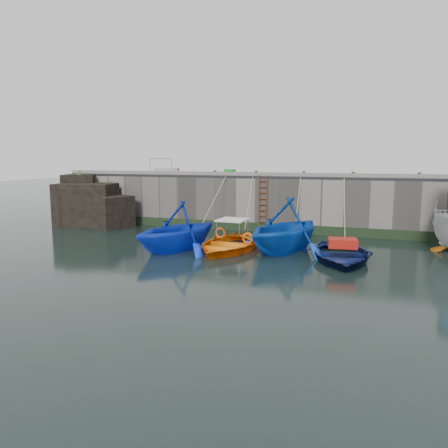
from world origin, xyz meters
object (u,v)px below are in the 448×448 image
(boat_near_navy, at_px, (340,260))
(bollard_b, at_px, (256,173))
(fish_crate, at_px, (230,172))
(ladder, at_px, (263,204))
(boat_near_blue, at_px, (229,249))
(bollard_d, at_px, (353,174))
(boat_near_white, at_px, (178,250))
(boat_near_blacktrim, at_px, (284,251))
(bollard_c, at_px, (304,174))
(bollard_e, at_px, (419,175))
(bollard_a, at_px, (215,173))

(boat_near_navy, distance_m, bollard_b, 8.56)
(fish_crate, bearing_deg, ladder, -7.34)
(boat_near_blue, relative_size, bollard_b, 17.78)
(bollard_b, relative_size, bollard_d, 1.00)
(boat_near_blue, xyz_separation_m, boat_near_navy, (5.00, -0.40, 0.00))
(boat_near_white, height_order, bollard_d, bollard_d)
(boat_near_blacktrim, bearing_deg, fish_crate, 147.52)
(bollard_d, bearing_deg, fish_crate, 173.04)
(boat_near_blue, xyz_separation_m, fish_crate, (-2.14, 6.37, 3.32))
(boat_near_navy, bearing_deg, fish_crate, 126.67)
(boat_near_white, bearing_deg, boat_near_blacktrim, 36.35)
(boat_near_white, relative_size, boat_near_navy, 1.01)
(bollard_c, xyz_separation_m, bollard_e, (5.80, 0.00, 0.00))
(bollard_d, xyz_separation_m, bollard_e, (3.20, 0.00, 0.00))
(bollard_e, bearing_deg, ladder, -177.60)
(boat_near_white, bearing_deg, fish_crate, 109.54)
(ladder, height_order, boat_near_blue, ladder)
(bollard_a, bearing_deg, boat_near_white, -85.03)
(bollard_e, bearing_deg, boat_near_blacktrim, -139.42)
(boat_near_navy, relative_size, bollard_b, 17.04)
(bollard_c, xyz_separation_m, bollard_d, (2.60, 0.00, 0.00))
(bollard_a, bearing_deg, boat_near_blacktrim, -43.40)
(boat_near_blue, xyz_separation_m, bollard_e, (8.25, 5.49, 3.30))
(fish_crate, xyz_separation_m, bollard_a, (-0.61, -0.88, -0.02))
(boat_near_white, distance_m, bollard_a, 7.15)
(boat_near_white, relative_size, bollard_d, 17.13)
(bollard_b, bearing_deg, fish_crate, 155.09)
(ladder, relative_size, bollard_e, 11.43)
(fish_crate, bearing_deg, bollard_e, 14.74)
(boat_near_blacktrim, distance_m, boat_near_navy, 2.69)
(boat_near_white, bearing_deg, bollard_a, 114.99)
(ladder, relative_size, fish_crate, 5.33)
(boat_near_white, height_order, bollard_c, bollard_c)
(boat_near_blacktrim, relative_size, boat_near_navy, 1.09)
(boat_near_navy, bearing_deg, ladder, 120.66)
(boat_near_white, bearing_deg, boat_near_navy, 23.34)
(boat_near_white, height_order, bollard_e, bollard_e)
(bollard_b, xyz_separation_m, bollard_e, (8.50, 0.00, 0.00))
(boat_near_white, bearing_deg, bollard_e, 51.16)
(bollard_c, distance_m, bollard_e, 5.80)
(boat_near_white, xyz_separation_m, bollard_b, (1.95, 6.31, 3.30))
(boat_near_blacktrim, bearing_deg, bollard_b, 137.99)
(boat_near_navy, xyz_separation_m, bollard_e, (3.25, 5.90, 3.30))
(boat_near_blue, distance_m, bollard_b, 6.41)
(boat_near_blue, bearing_deg, fish_crate, 111.65)
(boat_near_blacktrim, height_order, bollard_d, bollard_d)
(boat_near_white, xyz_separation_m, boat_near_blue, (2.20, 0.82, 0.00))
(bollard_b, distance_m, bollard_d, 5.30)
(bollard_b, bearing_deg, ladder, -33.86)
(boat_near_navy, xyz_separation_m, bollard_a, (-7.75, 5.90, 3.30))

